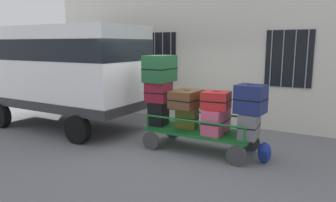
{
  "coord_description": "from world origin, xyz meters",
  "views": [
    {
      "loc": [
        3.65,
        -6.55,
        2.39
      ],
      "look_at": [
        -0.02,
        -0.13,
        1.07
      ],
      "focal_mm": 34.23,
      "sensor_mm": 36.0,
      "label": 1
    }
  ],
  "objects_px": {
    "suitcase_left_middle": "(159,92)",
    "suitcase_left_top": "(160,69)",
    "van": "(63,67)",
    "suitcase_left_bottom": "(159,113)",
    "suitcase_midleft_bottom": "(187,118)",
    "suitcase_center_middle": "(216,100)",
    "suitcase_center_bottom": "(216,121)",
    "suitcase_midright_middle": "(251,99)",
    "suitcase_midright_bottom": "(249,125)",
    "backpack": "(264,153)",
    "luggage_cart": "(201,134)",
    "suitcase_midleft_middle": "(187,99)"
  },
  "relations": [
    {
      "from": "suitcase_left_middle",
      "to": "suitcase_left_top",
      "type": "distance_m",
      "value": 0.55
    },
    {
      "from": "van",
      "to": "suitcase_left_bottom",
      "type": "distance_m",
      "value": 3.39
    },
    {
      "from": "van",
      "to": "suitcase_midleft_bottom",
      "type": "height_order",
      "value": "van"
    },
    {
      "from": "van",
      "to": "suitcase_center_middle",
      "type": "xyz_separation_m",
      "value": [
        4.69,
        -0.06,
        -0.55
      ]
    },
    {
      "from": "van",
      "to": "suitcase_center_bottom",
      "type": "height_order",
      "value": "van"
    },
    {
      "from": "suitcase_midleft_bottom",
      "to": "suitcase_center_middle",
      "type": "relative_size",
      "value": 0.83
    },
    {
      "from": "suitcase_left_middle",
      "to": "suitcase_center_bottom",
      "type": "height_order",
      "value": "suitcase_left_middle"
    },
    {
      "from": "suitcase_center_bottom",
      "to": "suitcase_center_middle",
      "type": "bearing_deg",
      "value": -90.0
    },
    {
      "from": "suitcase_left_middle",
      "to": "suitcase_midleft_bottom",
      "type": "distance_m",
      "value": 0.92
    },
    {
      "from": "van",
      "to": "suitcase_midright_middle",
      "type": "height_order",
      "value": "van"
    },
    {
      "from": "van",
      "to": "suitcase_center_bottom",
      "type": "relative_size",
      "value": 5.88
    },
    {
      "from": "suitcase_left_top",
      "to": "suitcase_midright_middle",
      "type": "relative_size",
      "value": 1.26
    },
    {
      "from": "suitcase_left_top",
      "to": "suitcase_center_bottom",
      "type": "xyz_separation_m",
      "value": [
        1.46,
        -0.03,
        -1.08
      ]
    },
    {
      "from": "suitcase_midright_bottom",
      "to": "backpack",
      "type": "height_order",
      "value": "suitcase_midright_bottom"
    },
    {
      "from": "luggage_cart",
      "to": "suitcase_center_middle",
      "type": "bearing_deg",
      "value": -5.09
    },
    {
      "from": "suitcase_center_middle",
      "to": "suitcase_midleft_bottom",
      "type": "bearing_deg",
      "value": 174.5
    },
    {
      "from": "suitcase_midleft_bottom",
      "to": "suitcase_midleft_middle",
      "type": "bearing_deg",
      "value": -90.0
    },
    {
      "from": "suitcase_center_middle",
      "to": "suitcase_left_bottom",
      "type": "bearing_deg",
      "value": 179.97
    },
    {
      "from": "van",
      "to": "suitcase_midleft_bottom",
      "type": "distance_m",
      "value": 4.1
    },
    {
      "from": "suitcase_left_bottom",
      "to": "suitcase_midright_middle",
      "type": "bearing_deg",
      "value": 1.71
    },
    {
      "from": "suitcase_left_bottom",
      "to": "suitcase_left_middle",
      "type": "distance_m",
      "value": 0.52
    },
    {
      "from": "luggage_cart",
      "to": "suitcase_midright_middle",
      "type": "distance_m",
      "value": 1.41
    },
    {
      "from": "suitcase_midright_middle",
      "to": "backpack",
      "type": "bearing_deg",
      "value": -18.39
    },
    {
      "from": "suitcase_left_bottom",
      "to": "suitcase_midleft_middle",
      "type": "distance_m",
      "value": 0.84
    },
    {
      "from": "van",
      "to": "suitcase_left_middle",
      "type": "height_order",
      "value": "van"
    },
    {
      "from": "van",
      "to": "suitcase_left_middle",
      "type": "xyz_separation_m",
      "value": [
        3.24,
        -0.05,
        -0.48
      ]
    },
    {
      "from": "suitcase_center_bottom",
      "to": "suitcase_center_middle",
      "type": "distance_m",
      "value": 0.46
    },
    {
      "from": "suitcase_left_middle",
      "to": "backpack",
      "type": "xyz_separation_m",
      "value": [
        2.54,
        -0.07,
        -1.05
      ]
    },
    {
      "from": "van",
      "to": "suitcase_midright_bottom",
      "type": "bearing_deg",
      "value": -0.2
    },
    {
      "from": "suitcase_left_bottom",
      "to": "suitcase_left_top",
      "type": "distance_m",
      "value": 1.07
    },
    {
      "from": "luggage_cart",
      "to": "suitcase_left_middle",
      "type": "distance_m",
      "value": 1.41
    },
    {
      "from": "suitcase_left_middle",
      "to": "suitcase_midleft_middle",
      "type": "xyz_separation_m",
      "value": [
        0.73,
        0.02,
        -0.11
      ]
    },
    {
      "from": "suitcase_midleft_bottom",
      "to": "backpack",
      "type": "relative_size",
      "value": 1.15
    },
    {
      "from": "suitcase_midright_middle",
      "to": "van",
      "type": "bearing_deg",
      "value": -179.94
    },
    {
      "from": "suitcase_center_middle",
      "to": "suitcase_midright_bottom",
      "type": "height_order",
      "value": "suitcase_center_middle"
    },
    {
      "from": "luggage_cart",
      "to": "suitcase_center_bottom",
      "type": "bearing_deg",
      "value": 0.52
    },
    {
      "from": "suitcase_center_bottom",
      "to": "suitcase_midright_middle",
      "type": "distance_m",
      "value": 0.91
    },
    {
      "from": "suitcase_left_middle",
      "to": "suitcase_midright_middle",
      "type": "xyz_separation_m",
      "value": [
        2.18,
        0.05,
        0.01
      ]
    },
    {
      "from": "backpack",
      "to": "suitcase_left_bottom",
      "type": "bearing_deg",
      "value": 178.79
    },
    {
      "from": "suitcase_left_bottom",
      "to": "suitcase_midleft_bottom",
      "type": "distance_m",
      "value": 0.73
    },
    {
      "from": "luggage_cart",
      "to": "suitcase_center_bottom",
      "type": "relative_size",
      "value": 2.96
    },
    {
      "from": "suitcase_midright_middle",
      "to": "suitcase_midleft_bottom",
      "type": "bearing_deg",
      "value": 179.85
    },
    {
      "from": "luggage_cart",
      "to": "suitcase_midleft_middle",
      "type": "xyz_separation_m",
      "value": [
        -0.36,
        0.0,
        0.78
      ]
    },
    {
      "from": "suitcase_midleft_bottom",
      "to": "suitcase_left_bottom",
      "type": "bearing_deg",
      "value": -174.56
    },
    {
      "from": "van",
      "to": "suitcase_midright_bottom",
      "type": "height_order",
      "value": "van"
    },
    {
      "from": "van",
      "to": "suitcase_center_bottom",
      "type": "distance_m",
      "value": 4.8
    },
    {
      "from": "suitcase_midleft_middle",
      "to": "suitcase_center_bottom",
      "type": "height_order",
      "value": "suitcase_midleft_middle"
    },
    {
      "from": "van",
      "to": "suitcase_midleft_middle",
      "type": "relative_size",
      "value": 6.16
    },
    {
      "from": "suitcase_midleft_bottom",
      "to": "luggage_cart",
      "type": "bearing_deg",
      "value": -5.91
    },
    {
      "from": "suitcase_midleft_bottom",
      "to": "suitcase_midright_bottom",
      "type": "relative_size",
      "value": 0.74
    }
  ]
}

